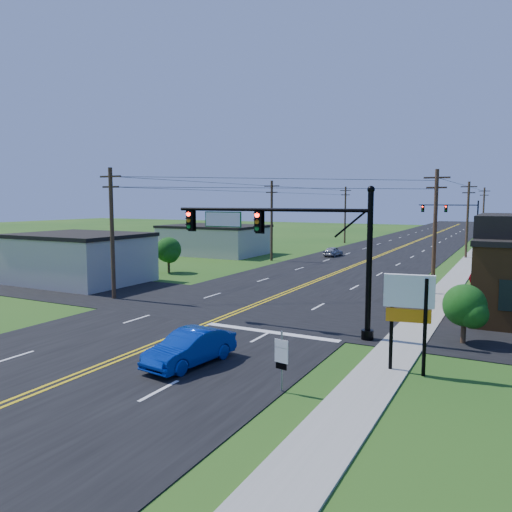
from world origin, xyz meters
The scene contains 21 objects.
ground centered at (0.00, 0.00, 0.00)m, with size 260.00×260.00×0.00m, color #1C4814.
road_main centered at (0.00, 50.00, 0.02)m, with size 16.00×220.00×0.04m, color black.
road_cross centered at (0.00, 12.00, 0.02)m, with size 70.00×10.00×0.04m, color black.
sidewalk centered at (10.50, 40.00, 0.04)m, with size 2.00×160.00×0.08m, color gray.
signal_mast_main centered at (4.34, 8.00, 4.75)m, with size 11.30×0.60×7.48m.
signal_mast_far centered at (4.44, 80.00, 4.55)m, with size 10.98×0.60×7.48m.
cream_bldg_near centered at (-17.00, 14.00, 2.06)m, with size 10.20×8.20×4.10m.
cream_bldg_far centered at (-19.00, 38.00, 1.86)m, with size 12.20×9.20×3.70m.
utility_pole_left_a centered at (-9.50, 10.00, 4.72)m, with size 1.80×0.28×9.00m.
utility_pole_left_b centered at (-9.50, 35.00, 4.72)m, with size 1.80×0.28×9.00m.
utility_pole_left_c centered at (-9.50, 62.00, 4.72)m, with size 1.80×0.28×9.00m.
utility_pole_right_a centered at (9.80, 22.00, 4.72)m, with size 1.80×0.28×9.00m.
utility_pole_right_b centered at (9.80, 48.00, 4.72)m, with size 1.80×0.28×9.00m.
utility_pole_right_c centered at (9.80, 78.00, 4.72)m, with size 1.80×0.28×9.00m.
shrub_corner centered at (13.00, 9.50, 1.85)m, with size 2.00×2.00×2.86m.
tree_left centered at (-14.00, 22.00, 2.16)m, with size 2.40×2.40×3.37m.
blue_car centered at (3.32, 0.88, 0.71)m, with size 1.51×4.33×1.43m, color #072D9C.
distant_car centered at (-4.70, 42.33, 0.58)m, with size 1.38×3.43×1.17m, color #A3A2A7.
route_sign centered at (7.87, -0.02, 1.29)m, with size 0.55×0.13×2.22m.
stop_sign centered at (13.00, 16.98, 1.84)m, with size 0.89×0.27×2.56m.
pylon_sign centered at (11.43, 4.07, 2.87)m, with size 1.93×0.60×3.93m.
Camera 1 is at (15.00, -15.56, 6.77)m, focal length 35.00 mm.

